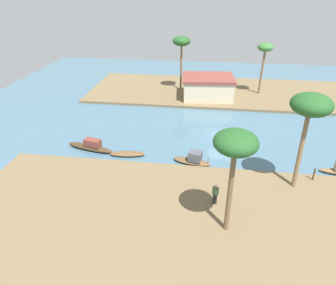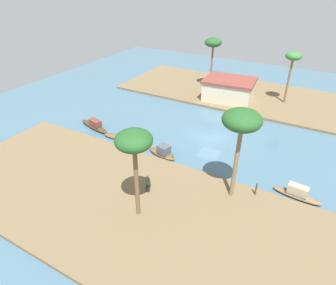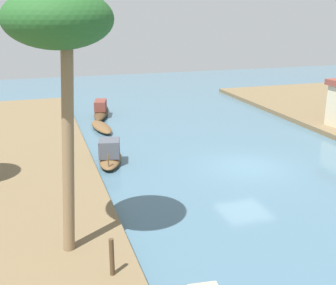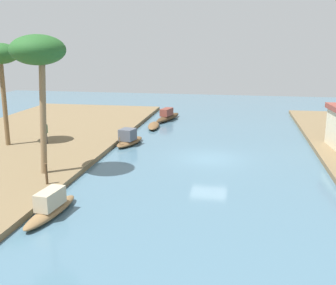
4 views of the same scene
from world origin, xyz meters
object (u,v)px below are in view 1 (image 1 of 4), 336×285
palm_tree_right_tall (265,50)px  palm_tree_left_near (235,146)px  sampan_upstream_small (127,154)px  palm_tree_right_short (182,43)px  person_on_near_bank (215,195)px  palm_tree_left_far (311,107)px  mooring_post (314,174)px  sampan_with_red_awning (193,159)px  riverside_building (208,87)px  sampan_near_left_bank (91,146)px

palm_tree_right_tall → palm_tree_left_near: bearing=-101.2°
sampan_upstream_small → palm_tree_left_near: bearing=-51.2°
palm_tree_left_near → sampan_upstream_small: bearing=135.5°
palm_tree_right_tall → palm_tree_right_short: (-11.79, 0.39, 0.66)m
person_on_near_bank → palm_tree_right_short: 28.09m
palm_tree_left_far → sampan_upstream_small: bearing=167.9°
sampan_upstream_small → palm_tree_left_near: size_ratio=0.48×
mooring_post → palm_tree_right_tall: (-1.79, 22.26, 5.80)m
sampan_with_red_awning → person_on_near_bank: (2.03, -5.99, 0.65)m
mooring_post → palm_tree_right_tall: 23.08m
palm_tree_right_short → riverside_building: (4.16, -2.99, -5.49)m
sampan_with_red_awning → palm_tree_left_far: palm_tree_left_far is taller
sampan_with_red_awning → palm_tree_left_near: 11.04m
palm_tree_left_near → palm_tree_left_far: size_ratio=0.94×
person_on_near_bank → riverside_building: (-1.11, 23.88, 0.76)m
sampan_with_red_awning → riverside_building: bearing=99.8°
palm_tree_left_far → palm_tree_right_tall: bearing=90.0°
palm_tree_right_tall → mooring_post: bearing=-85.4°
mooring_post → palm_tree_right_tall: size_ratio=0.16×
palm_tree_left_near → riverside_building: 27.00m
palm_tree_left_far → person_on_near_bank: bearing=-152.8°
mooring_post → sampan_upstream_small: bearing=172.1°
sampan_upstream_small → palm_tree_right_tall: 25.80m
palm_tree_right_short → palm_tree_left_far: bearing=-63.4°
riverside_building → palm_tree_right_tall: bearing=13.4°
mooring_post → palm_tree_left_near: 11.75m
riverside_building → palm_tree_right_short: bearing=138.9°
sampan_near_left_bank → palm_tree_right_short: 22.09m
mooring_post → palm_tree_left_far: (-1.81, -0.89, 6.33)m
palm_tree_right_short → riverside_building: 7.51m
palm_tree_left_near → palm_tree_left_far: (5.72, 5.93, 0.42)m
sampan_with_red_awning → palm_tree_left_near: (2.80, -8.58, 6.35)m
person_on_near_bank → riverside_building: bearing=117.3°
palm_tree_left_far → palm_tree_right_tall: 23.16m
mooring_post → riverside_building: (-9.42, 19.66, 0.97)m
person_on_near_bank → palm_tree_left_near: palm_tree_left_near is taller
sampan_with_red_awning → palm_tree_left_far: size_ratio=0.47×
sampan_with_red_awning → sampan_near_left_bank: bearing=-173.8°
sampan_upstream_small → mooring_post: (16.85, -2.35, 0.69)m
sampan_with_red_awning → palm_tree_left_near: palm_tree_left_near is taller
sampan_near_left_bank → riverside_building: size_ratio=0.69×
mooring_post → palm_tree_left_near: size_ratio=0.16×
sampan_with_red_awning → mooring_post: size_ratio=3.24×
palm_tree_right_tall → riverside_building: palm_tree_right_tall is taller
sampan_upstream_small → person_on_near_bank: (8.55, -6.57, 0.90)m
palm_tree_left_far → palm_tree_right_tall: palm_tree_left_far is taller
sampan_near_left_bank → palm_tree_right_tall: size_ratio=0.72×
sampan_upstream_small → palm_tree_right_tall: palm_tree_right_tall is taller
person_on_near_bank → sampan_upstream_small: bearing=167.1°
riverside_building → sampan_with_red_awning: bearing=-98.3°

